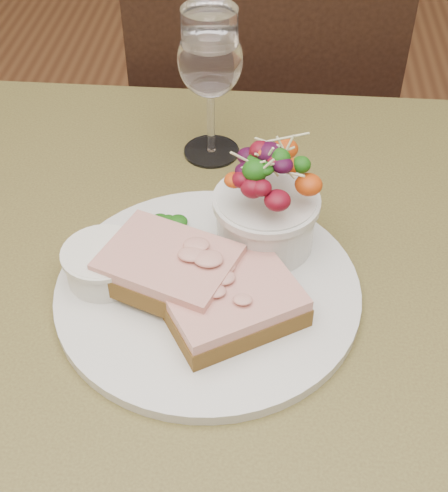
# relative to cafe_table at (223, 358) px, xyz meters

# --- Properties ---
(cafe_table) EXTENTS (0.80, 0.80, 0.75)m
(cafe_table) POSITION_rel_cafe_table_xyz_m (0.00, 0.00, 0.00)
(cafe_table) COLOR #483C1F
(cafe_table) RESTS_ON ground
(chair_far) EXTENTS (0.46, 0.46, 0.90)m
(chair_far) POSITION_rel_cafe_table_xyz_m (0.01, 0.66, -0.36)
(chair_far) COLOR black
(chair_far) RESTS_ON ground
(dinner_plate) EXTENTS (0.30, 0.30, 0.01)m
(dinner_plate) POSITION_rel_cafe_table_xyz_m (-0.01, 0.00, 0.11)
(dinner_plate) COLOR silver
(dinner_plate) RESTS_ON cafe_table
(sandwich_front) EXTENTS (0.15, 0.14, 0.03)m
(sandwich_front) POSITION_rel_cafe_table_xyz_m (0.01, -0.03, 0.13)
(sandwich_front) COLOR #472E13
(sandwich_front) RESTS_ON dinner_plate
(sandwich_back) EXTENTS (0.15, 0.13, 0.03)m
(sandwich_back) POSITION_rel_cafe_table_xyz_m (-0.05, -0.00, 0.14)
(sandwich_back) COLOR #472E13
(sandwich_back) RESTS_ON dinner_plate
(ramekin) EXTENTS (0.07, 0.07, 0.04)m
(ramekin) POSITION_rel_cafe_table_xyz_m (-0.12, 0.01, 0.13)
(ramekin) COLOR silver
(ramekin) RESTS_ON dinner_plate
(salad_bowl) EXTENTS (0.10, 0.10, 0.13)m
(salad_bowl) POSITION_rel_cafe_table_xyz_m (0.04, 0.07, 0.17)
(salad_bowl) COLOR silver
(salad_bowl) RESTS_ON dinner_plate
(garnish) EXTENTS (0.05, 0.04, 0.02)m
(garnish) POSITION_rel_cafe_table_xyz_m (-0.08, 0.07, 0.12)
(garnish) COLOR #0B3A0A
(garnish) RESTS_ON dinner_plate
(wine_glass) EXTENTS (0.08, 0.08, 0.18)m
(wine_glass) POSITION_rel_cafe_table_xyz_m (-0.03, 0.25, 0.22)
(wine_glass) COLOR white
(wine_glass) RESTS_ON cafe_table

